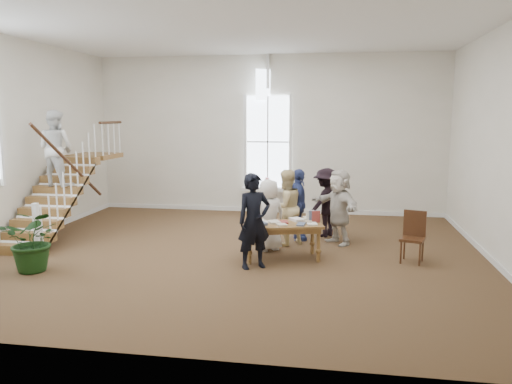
% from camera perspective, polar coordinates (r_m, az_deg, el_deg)
% --- Properties ---
extents(ground, '(10.00, 10.00, 0.00)m').
position_cam_1_polar(ground, '(10.35, -2.14, -6.99)').
color(ground, '#42291A').
rests_on(ground, ground).
extents(room_shell, '(10.49, 10.00, 10.00)m').
position_cam_1_polar(room_shell, '(14.49, 1.30, -0.78)').
color(room_shell, beige).
rests_on(room_shell, ground).
extents(staircase, '(1.10, 4.10, 2.92)m').
position_cam_1_polar(staircase, '(12.33, -21.66, 2.62)').
color(staircase, brown).
rests_on(staircase, ground).
extents(library_table, '(1.68, 1.13, 0.78)m').
position_cam_1_polar(library_table, '(9.81, 2.95, -4.04)').
color(library_table, brown).
rests_on(library_table, ground).
extents(police_officer, '(0.77, 0.71, 1.77)m').
position_cam_1_polar(police_officer, '(9.18, -0.23, -3.34)').
color(police_officer, black).
rests_on(police_officer, ground).
extents(elderly_woman, '(0.88, 0.82, 1.50)m').
position_cam_1_polar(elderly_woman, '(10.41, 1.46, -2.65)').
color(elderly_woman, silver).
rests_on(elderly_woman, ground).
extents(person_yellow, '(1.02, 1.00, 1.66)m').
position_cam_1_polar(person_yellow, '(10.84, 3.40, -1.78)').
color(person_yellow, beige).
rests_on(person_yellow, ground).
extents(woman_cluster_a, '(0.56, 1.01, 1.62)m').
position_cam_1_polar(woman_cluster_a, '(11.29, 4.87, -1.46)').
color(woman_cluster_a, navy).
rests_on(woman_cluster_a, ground).
extents(woman_cluster_b, '(1.10, 1.18, 1.60)m').
position_cam_1_polar(woman_cluster_b, '(11.71, 7.97, -1.19)').
color(woman_cluster_b, black).
rests_on(woman_cluster_b, ground).
extents(woman_cluster_c, '(1.31, 1.53, 1.66)m').
position_cam_1_polar(woman_cluster_c, '(11.06, 9.44, -1.66)').
color(woman_cluster_c, silver).
rests_on(woman_cluster_c, ground).
extents(floor_plant, '(1.19, 1.08, 1.15)m').
position_cam_1_polar(floor_plant, '(9.91, -24.06, -5.06)').
color(floor_plant, black).
rests_on(floor_plant, ground).
extents(side_chair, '(0.54, 0.54, 0.99)m').
position_cam_1_polar(side_chair, '(10.11, 17.55, -4.55)').
color(side_chair, '#341E0E').
rests_on(side_chair, ground).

